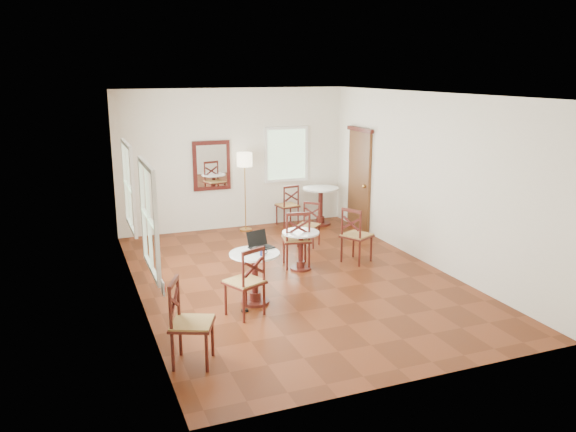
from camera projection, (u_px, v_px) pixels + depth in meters
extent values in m
plane|color=#612710|center=(295.00, 278.00, 9.57)|extent=(7.00, 7.00, 0.00)
cube|color=silver|center=(234.00, 159.00, 12.36)|extent=(5.00, 0.02, 3.00)
cube|color=silver|center=(420.00, 253.00, 6.04)|extent=(5.00, 0.02, 3.00)
cube|color=silver|center=(134.00, 203.00, 8.32)|extent=(0.02, 7.00, 3.00)
cube|color=silver|center=(427.00, 179.00, 10.08)|extent=(0.02, 7.00, 3.00)
cube|color=white|center=(295.00, 94.00, 8.83)|extent=(5.00, 7.00, 0.02)
cube|color=brown|center=(359.00, 181.00, 12.34)|extent=(0.06, 0.90, 2.10)
cube|color=#4C1A13|center=(360.00, 130.00, 12.07)|extent=(0.08, 1.02, 0.08)
sphere|color=#BF8C3F|center=(364.00, 186.00, 12.05)|extent=(0.07, 0.07, 0.07)
cube|color=#461512|center=(212.00, 166.00, 12.17)|extent=(0.80, 0.05, 1.05)
cube|color=white|center=(212.00, 166.00, 12.14)|extent=(0.64, 0.02, 0.88)
cube|color=white|center=(163.00, 288.00, 6.57)|extent=(0.02, 0.16, 0.16)
torus|color=red|center=(164.00, 287.00, 6.57)|extent=(0.02, 0.12, 0.12)
cube|color=white|center=(148.00, 218.00, 7.23)|extent=(0.06, 1.22, 1.42)
cube|color=white|center=(128.00, 186.00, 9.22)|extent=(0.06, 1.22, 1.42)
cube|color=white|center=(286.00, 154.00, 12.74)|extent=(1.02, 0.06, 1.22)
cylinder|color=#4C1A13|center=(255.00, 301.00, 8.56)|extent=(0.42, 0.42, 0.04)
cylinder|color=#4C1A13|center=(255.00, 296.00, 8.54)|extent=(0.17, 0.17, 0.13)
cylinder|color=#461512|center=(255.00, 276.00, 8.47)|extent=(0.09, 0.09, 0.63)
cylinder|color=#4C1A13|center=(255.00, 257.00, 8.39)|extent=(0.15, 0.15, 0.06)
cylinder|color=white|center=(255.00, 254.00, 8.38)|extent=(0.74, 0.74, 0.03)
cylinder|color=#4C1A13|center=(301.00, 268.00, 10.02)|extent=(0.36, 0.36, 0.04)
cylinder|color=#4C1A13|center=(301.00, 264.00, 10.00)|extent=(0.15, 0.15, 0.11)
cylinder|color=#461512|center=(301.00, 249.00, 9.93)|extent=(0.08, 0.08, 0.55)
cylinder|color=#4C1A13|center=(301.00, 235.00, 9.87)|extent=(0.13, 0.13, 0.05)
cylinder|color=white|center=(301.00, 233.00, 9.86)|extent=(0.64, 0.64, 0.03)
cylinder|color=#4C1A13|center=(320.00, 223.00, 12.92)|extent=(0.45, 0.45, 0.05)
cylinder|color=#4C1A13|center=(320.00, 220.00, 12.90)|extent=(0.18, 0.18, 0.14)
cylinder|color=#461512|center=(320.00, 205.00, 12.81)|extent=(0.10, 0.10, 0.68)
cylinder|color=#4C1A13|center=(321.00, 191.00, 12.74)|extent=(0.16, 0.16, 0.07)
cylinder|color=white|center=(321.00, 188.00, 12.72)|extent=(0.79, 0.79, 0.03)
cylinder|color=#4C1A13|center=(246.00, 292.00, 8.35)|extent=(0.04, 0.04, 0.48)
cylinder|color=#4C1A13|center=(264.00, 299.00, 8.10)|extent=(0.04, 0.04, 0.48)
cylinder|color=#4C1A13|center=(226.00, 299.00, 8.09)|extent=(0.04, 0.04, 0.48)
cylinder|color=#4C1A13|center=(244.00, 307.00, 7.83)|extent=(0.04, 0.04, 0.48)
cube|color=#4C1A13|center=(245.00, 283.00, 8.03)|extent=(0.62, 0.62, 0.03)
cube|color=#A37941|center=(245.00, 281.00, 8.03)|extent=(0.59, 0.59, 0.04)
cylinder|color=#4C1A13|center=(264.00, 265.00, 7.98)|extent=(0.04, 0.04, 0.53)
cylinder|color=#4C1A13|center=(243.00, 271.00, 7.71)|extent=(0.04, 0.04, 0.53)
cube|color=#4C1A13|center=(253.00, 251.00, 7.78)|extent=(0.38, 0.20, 0.05)
cube|color=#461512|center=(254.00, 267.00, 7.84)|extent=(0.32, 0.17, 0.23)
cube|color=#461512|center=(254.00, 267.00, 7.84)|extent=(0.32, 0.17, 0.23)
cylinder|color=#4C1A13|center=(207.00, 352.00, 6.55)|extent=(0.04, 0.04, 0.49)
cylinder|color=#4C1A13|center=(173.00, 352.00, 6.56)|extent=(0.04, 0.04, 0.49)
cylinder|color=#4C1A13|center=(212.00, 337.00, 6.92)|extent=(0.04, 0.04, 0.49)
cylinder|color=#4C1A13|center=(180.00, 336.00, 6.94)|extent=(0.04, 0.04, 0.49)
cube|color=#4C1A13|center=(192.00, 324.00, 6.68)|extent=(0.63, 0.63, 0.03)
cube|color=#A37941|center=(192.00, 323.00, 6.68)|extent=(0.60, 0.60, 0.04)
cylinder|color=#4C1A13|center=(170.00, 310.00, 6.44)|extent=(0.04, 0.04, 0.54)
cylinder|color=#4C1A13|center=(178.00, 296.00, 6.81)|extent=(0.04, 0.04, 0.54)
cube|color=#4C1A13|center=(173.00, 282.00, 6.56)|extent=(0.20, 0.39, 0.05)
cube|color=#461512|center=(174.00, 302.00, 6.62)|extent=(0.17, 0.33, 0.24)
cube|color=#461512|center=(174.00, 302.00, 6.62)|extent=(0.17, 0.33, 0.24)
cylinder|color=#4C1A13|center=(305.00, 249.00, 10.33)|extent=(0.04, 0.04, 0.48)
cylinder|color=#4C1A13|center=(309.00, 256.00, 9.96)|extent=(0.04, 0.04, 0.48)
cylinder|color=#4C1A13|center=(284.00, 250.00, 10.27)|extent=(0.04, 0.04, 0.48)
cylinder|color=#4C1A13|center=(287.00, 257.00, 9.90)|extent=(0.04, 0.04, 0.48)
cube|color=#4C1A13|center=(296.00, 240.00, 10.05)|extent=(0.56, 0.56, 0.03)
cube|color=#A37941|center=(296.00, 239.00, 10.05)|extent=(0.54, 0.54, 0.04)
cylinder|color=#4C1A13|center=(309.00, 228.00, 9.83)|extent=(0.04, 0.04, 0.54)
cylinder|color=#4C1A13|center=(287.00, 228.00, 9.78)|extent=(0.04, 0.04, 0.54)
cube|color=#4C1A13|center=(298.00, 214.00, 9.74)|extent=(0.41, 0.13, 0.05)
cube|color=#461512|center=(298.00, 227.00, 9.80)|extent=(0.34, 0.10, 0.24)
cube|color=#461512|center=(298.00, 227.00, 9.80)|extent=(0.34, 0.10, 0.24)
cylinder|color=#4C1A13|center=(371.00, 249.00, 10.38)|extent=(0.04, 0.04, 0.48)
cylinder|color=#4C1A13|center=(359.00, 254.00, 10.10)|extent=(0.04, 0.04, 0.48)
cylinder|color=#4C1A13|center=(353.00, 245.00, 10.62)|extent=(0.04, 0.04, 0.48)
cylinder|color=#4C1A13|center=(342.00, 249.00, 10.33)|extent=(0.04, 0.04, 0.48)
cube|color=#4C1A13|center=(357.00, 236.00, 10.30)|extent=(0.63, 0.63, 0.03)
cube|color=#A37941|center=(357.00, 235.00, 10.29)|extent=(0.60, 0.60, 0.04)
cylinder|color=#4C1A13|center=(360.00, 226.00, 9.97)|extent=(0.04, 0.04, 0.53)
cylinder|color=#4C1A13|center=(342.00, 222.00, 10.21)|extent=(0.04, 0.04, 0.53)
cube|color=#4C1A13|center=(352.00, 211.00, 10.03)|extent=(0.22, 0.37, 0.05)
cube|color=#461512|center=(351.00, 224.00, 10.09)|extent=(0.19, 0.31, 0.23)
cube|color=#461512|center=(351.00, 224.00, 10.09)|extent=(0.19, 0.31, 0.23)
cylinder|color=#4C1A13|center=(290.00, 213.00, 13.04)|extent=(0.04, 0.04, 0.44)
cylinder|color=#4C1A13|center=(298.00, 216.00, 12.74)|extent=(0.04, 0.04, 0.44)
cylinder|color=#4C1A13|center=(277.00, 215.00, 12.87)|extent=(0.04, 0.04, 0.44)
cylinder|color=#4C1A13|center=(284.00, 218.00, 12.57)|extent=(0.04, 0.04, 0.44)
cube|color=#4C1A13|center=(287.00, 206.00, 12.75)|extent=(0.48, 0.48, 0.03)
cube|color=#A37941|center=(287.00, 205.00, 12.75)|extent=(0.46, 0.46, 0.04)
cylinder|color=#4C1A13|center=(298.00, 196.00, 12.63)|extent=(0.04, 0.04, 0.49)
cylinder|color=#4C1A13|center=(284.00, 198.00, 12.46)|extent=(0.04, 0.04, 0.49)
cube|color=#4C1A13|center=(291.00, 187.00, 12.49)|extent=(0.37, 0.08, 0.05)
cube|color=#461512|center=(291.00, 196.00, 12.54)|extent=(0.32, 0.07, 0.21)
cube|color=#461512|center=(291.00, 196.00, 12.54)|extent=(0.32, 0.07, 0.21)
cylinder|color=#4C1A13|center=(298.00, 237.00, 11.23)|extent=(0.03, 0.03, 0.40)
cylinder|color=#4C1A13|center=(304.00, 233.00, 11.51)|extent=(0.03, 0.03, 0.40)
cylinder|color=#4C1A13|center=(313.00, 239.00, 11.11)|extent=(0.03, 0.03, 0.40)
cylinder|color=#4C1A13|center=(319.00, 235.00, 11.39)|extent=(0.03, 0.03, 0.40)
cube|color=#4C1A13|center=(309.00, 226.00, 11.26)|extent=(0.55, 0.55, 0.03)
cube|color=#A37941|center=(309.00, 225.00, 11.26)|extent=(0.53, 0.53, 0.04)
cylinder|color=#4C1A13|center=(304.00, 213.00, 11.41)|extent=(0.03, 0.03, 0.44)
cylinder|color=#4C1A13|center=(319.00, 214.00, 11.29)|extent=(0.03, 0.03, 0.44)
cube|color=#4C1A13|center=(312.00, 203.00, 11.30)|extent=(0.26, 0.26, 0.04)
cube|color=#461512|center=(312.00, 213.00, 11.35)|extent=(0.22, 0.22, 0.20)
cube|color=#461512|center=(312.00, 213.00, 11.35)|extent=(0.22, 0.22, 0.20)
cylinder|color=#BF8C3F|center=(246.00, 230.00, 12.46)|extent=(0.27, 0.27, 0.03)
cylinder|color=#BF8C3F|center=(245.00, 195.00, 12.27)|extent=(0.02, 0.02, 1.54)
cylinder|color=beige|center=(245.00, 160.00, 12.08)|extent=(0.33, 0.33, 0.29)
cube|color=black|center=(261.00, 247.00, 8.59)|extent=(0.39, 0.33, 0.02)
cube|color=black|center=(261.00, 247.00, 8.59)|extent=(0.30, 0.21, 0.00)
cube|color=black|center=(257.00, 238.00, 8.66)|extent=(0.34, 0.16, 0.23)
cube|color=silver|center=(257.00, 238.00, 8.66)|extent=(0.30, 0.13, 0.19)
ellipsoid|color=black|center=(256.00, 250.00, 8.44)|extent=(0.09, 0.06, 0.03)
cylinder|color=#101435|center=(262.00, 252.00, 8.25)|extent=(0.08, 0.08, 0.09)
torus|color=#101435|center=(265.00, 252.00, 8.26)|extent=(0.06, 0.01, 0.06)
cylinder|color=white|center=(255.00, 250.00, 8.34)|extent=(0.06, 0.06, 0.10)
cube|color=black|center=(245.00, 311.00, 8.24)|extent=(0.09, 0.06, 0.04)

